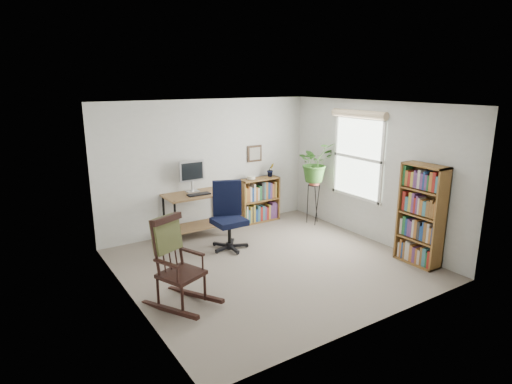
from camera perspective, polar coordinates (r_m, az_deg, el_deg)
floor at (r=6.62m, az=1.90°, el=-9.57°), size 4.20×4.00×0.00m
ceiling at (r=6.05m, az=2.10°, el=11.65°), size 4.20×4.00×0.00m
wall_back at (r=7.91m, az=-6.31°, el=3.51°), size 4.20×0.00×2.40m
wall_front at (r=4.79m, az=15.82°, el=-4.36°), size 4.20×0.00×2.40m
wall_left at (r=5.35m, az=-16.81°, el=-2.44°), size 0.00×4.00×2.40m
wall_right at (r=7.60m, az=15.14°, el=2.63°), size 0.00×4.00×2.40m
window at (r=7.73m, az=13.39°, el=4.45°), size 0.12×1.20×1.50m
desk at (r=7.67m, az=-7.92°, el=-3.08°), size 1.11×0.61×0.80m
monitor at (r=7.62m, az=-8.54°, el=2.06°), size 0.46×0.16×0.56m
keyboard at (r=7.45m, az=-7.63°, el=-0.31°), size 0.40×0.15×0.02m
office_chair at (r=7.01m, az=-3.60°, el=-3.24°), size 0.80×0.80×1.13m
rocking_chair at (r=5.34m, az=-9.99°, el=-9.21°), size 0.92×1.14×1.15m
low_bookshelf at (r=8.41m, az=0.40°, el=-1.06°), size 0.83×0.28×0.87m
tall_bookshelf at (r=6.85m, az=21.16°, el=-2.88°), size 0.29×0.67×1.54m
plant_stand at (r=8.35m, az=7.69°, el=-1.20°), size 0.27×0.27×0.91m
spider_plant at (r=8.12m, az=7.96°, el=6.42°), size 1.69×1.88×1.46m
potted_plant_small at (r=8.46m, az=1.96°, el=2.44°), size 0.13×0.24×0.11m
framed_picture at (r=8.34m, az=-0.15°, el=5.14°), size 0.32×0.04×0.32m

